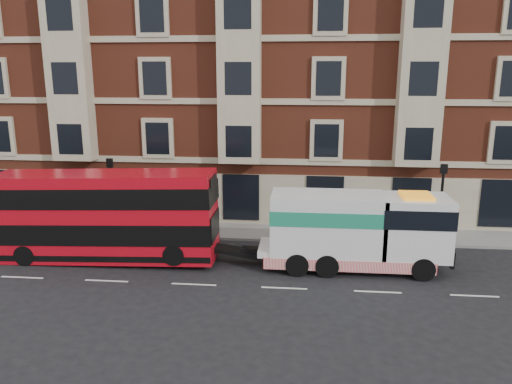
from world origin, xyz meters
TOP-DOWN VIEW (x-y plane):
  - ground at (0.00, 0.00)m, footprint 120.00×120.00m
  - sidewalk at (0.00, 7.50)m, footprint 90.00×3.00m
  - victorian_terrace at (0.50, 15.00)m, footprint 45.00×12.00m
  - lamp_post_west at (-6.00, 6.20)m, footprint 0.35×0.15m
  - lamp_post_east at (12.00, 6.20)m, footprint 0.35×0.15m
  - double_decker_bus at (-4.94, 2.55)m, footprint 10.93×2.51m
  - tow_truck at (7.11, 2.55)m, footprint 8.75×2.59m
  - pedestrian at (-13.01, 7.10)m, footprint 0.61×0.43m

SIDE VIEW (x-z plane):
  - ground at x=0.00m, z-range 0.00..0.00m
  - sidewalk at x=0.00m, z-range 0.00..0.15m
  - pedestrian at x=-13.01m, z-range 0.15..1.74m
  - tow_truck at x=7.11m, z-range 0.11..3.76m
  - double_decker_bus at x=-4.94m, z-range 0.13..4.56m
  - lamp_post_west at x=-6.00m, z-range 0.50..4.85m
  - lamp_post_east at x=12.00m, z-range 0.50..4.85m
  - victorian_terrace at x=0.50m, z-range -0.13..20.27m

